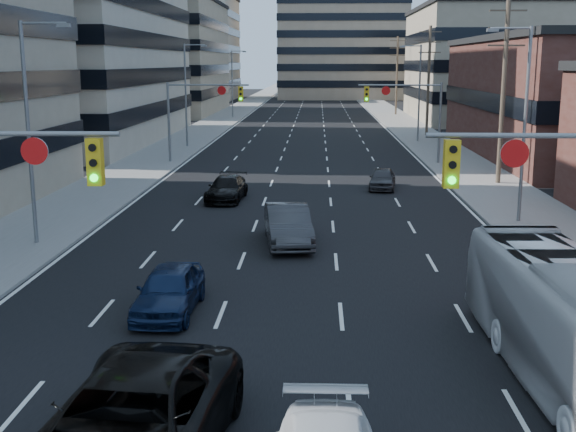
# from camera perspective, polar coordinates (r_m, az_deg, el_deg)

# --- Properties ---
(road_surface) EXTENTS (18.00, 300.00, 0.02)m
(road_surface) POSITION_cam_1_polar(r_m,az_deg,el_deg) (138.61, 1.92, 8.97)
(road_surface) COLOR black
(road_surface) RESTS_ON ground
(sidewalk_left) EXTENTS (5.00, 300.00, 0.15)m
(sidewalk_left) POSITION_cam_1_polar(r_m,az_deg,el_deg) (139.17, -2.87, 9.00)
(sidewalk_left) COLOR slate
(sidewalk_left) RESTS_ON ground
(sidewalk_right) EXTENTS (5.00, 300.00, 0.15)m
(sidewalk_right) POSITION_cam_1_polar(r_m,az_deg,el_deg) (139.00, 6.73, 8.93)
(sidewalk_right) COLOR slate
(sidewalk_right) RESTS_ON ground
(office_left_far) EXTENTS (20.00, 30.00, 16.00)m
(office_left_far) POSITION_cam_1_polar(r_m,az_deg,el_deg) (111.27, -10.92, 12.13)
(office_left_far) COLOR gray
(office_left_far) RESTS_ON ground
(office_right_far) EXTENTS (22.00, 28.00, 14.00)m
(office_right_far) POSITION_cam_1_polar(r_m,az_deg,el_deg) (99.34, 16.62, 11.31)
(office_right_far) COLOR gray
(office_right_far) RESTS_ON ground
(bg_block_left) EXTENTS (24.00, 24.00, 20.00)m
(bg_block_left) POSITION_cam_1_polar(r_m,az_deg,el_deg) (151.25, -8.96, 12.88)
(bg_block_left) COLOR #ADA089
(bg_block_left) RESTS_ON ground
(bg_block_right) EXTENTS (22.00, 22.00, 12.00)m
(bg_block_right) POSITION_cam_1_polar(r_m,az_deg,el_deg) (141.84, 15.23, 11.06)
(bg_block_right) COLOR gray
(bg_block_right) RESTS_ON ground
(signal_far_left) EXTENTS (6.09, 0.33, 6.00)m
(signal_far_left) POSITION_cam_1_polar(r_m,az_deg,el_deg) (54.21, -7.02, 8.66)
(signal_far_left) COLOR slate
(signal_far_left) RESTS_ON ground
(signal_far_right) EXTENTS (6.09, 0.33, 6.00)m
(signal_far_right) POSITION_cam_1_polar(r_m,az_deg,el_deg) (53.91, 9.51, 8.57)
(signal_far_right) COLOR slate
(signal_far_right) RESTS_ON ground
(utility_pole_block) EXTENTS (2.20, 0.28, 11.00)m
(utility_pole_block) POSITION_cam_1_polar(r_m,az_deg,el_deg) (45.82, 16.66, 9.50)
(utility_pole_block) COLOR #4C3D2D
(utility_pole_block) RESTS_ON ground
(utility_pole_midblock) EXTENTS (2.20, 0.28, 11.00)m
(utility_pole_midblock) POSITION_cam_1_polar(r_m,az_deg,el_deg) (75.26, 11.05, 10.58)
(utility_pole_midblock) COLOR #4C3D2D
(utility_pole_midblock) RESTS_ON ground
(utility_pole_distant) EXTENTS (2.20, 0.28, 11.00)m
(utility_pole_distant) POSITION_cam_1_polar(r_m,az_deg,el_deg) (105.02, 8.59, 11.01)
(utility_pole_distant) COLOR #4C3D2D
(utility_pole_distant) RESTS_ON ground
(streetlight_left_near) EXTENTS (2.03, 0.22, 9.00)m
(streetlight_left_near) POSITION_cam_1_polar(r_m,az_deg,el_deg) (30.70, -19.59, 6.95)
(streetlight_left_near) COLOR slate
(streetlight_left_near) RESTS_ON ground
(streetlight_left_mid) EXTENTS (2.03, 0.22, 9.00)m
(streetlight_left_mid) POSITION_cam_1_polar(r_m,az_deg,el_deg) (64.47, -7.96, 9.83)
(streetlight_left_mid) COLOR slate
(streetlight_left_mid) RESTS_ON ground
(streetlight_left_far) EXTENTS (2.03, 0.22, 9.00)m
(streetlight_left_far) POSITION_cam_1_polar(r_m,az_deg,el_deg) (99.10, -4.34, 10.64)
(streetlight_left_far) COLOR slate
(streetlight_left_far) RESTS_ON ground
(streetlight_right_near) EXTENTS (2.03, 0.22, 9.00)m
(streetlight_right_near) POSITION_cam_1_polar(r_m,az_deg,el_deg) (34.76, 18.00, 7.57)
(streetlight_right_near) COLOR slate
(streetlight_right_near) RESTS_ON ground
(streetlight_right_far) EXTENTS (2.03, 0.22, 9.00)m
(streetlight_right_far) POSITION_cam_1_polar(r_m,az_deg,el_deg) (69.08, 10.22, 9.89)
(streetlight_right_far) COLOR slate
(streetlight_right_far) RESTS_ON ground
(black_pickup) EXTENTS (3.66, 6.91, 1.85)m
(black_pickup) POSITION_cam_1_polar(r_m,az_deg,el_deg) (13.95, -12.27, -15.95)
(black_pickup) COLOR black
(black_pickup) RESTS_ON ground
(transit_bus) EXTENTS (2.86, 10.64, 2.94)m
(transit_bus) POSITION_cam_1_polar(r_m,az_deg,el_deg) (17.94, 21.80, -8.19)
(transit_bus) COLOR #B9B9B9
(transit_bus) RESTS_ON ground
(sedan_blue) EXTENTS (1.79, 4.25, 1.43)m
(sedan_blue) POSITION_cam_1_polar(r_m,az_deg,el_deg) (22.07, -9.38, -5.78)
(sedan_blue) COLOR #0E1B39
(sedan_blue) RESTS_ON ground
(sedan_grey_center) EXTENTS (2.36, 5.13, 1.63)m
(sedan_grey_center) POSITION_cam_1_polar(r_m,az_deg,el_deg) (29.85, -0.00, -0.73)
(sedan_grey_center) COLOR #2F2F31
(sedan_grey_center) RESTS_ON ground
(sedan_black_far) EXTENTS (2.12, 4.65, 1.32)m
(sedan_black_far) POSITION_cam_1_polar(r_m,az_deg,el_deg) (39.58, -4.86, 2.17)
(sedan_black_far) COLOR black
(sedan_black_far) RESTS_ON ground
(sedan_grey_right) EXTENTS (1.97, 3.87, 1.26)m
(sedan_grey_right) POSITION_cam_1_polar(r_m,az_deg,el_deg) (43.42, 7.47, 2.95)
(sedan_grey_right) COLOR #363639
(sedan_grey_right) RESTS_ON ground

